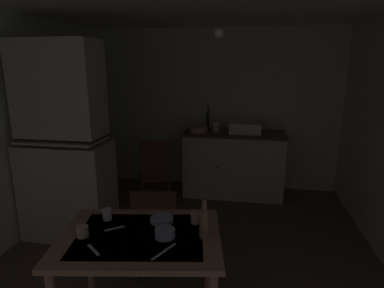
% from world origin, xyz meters
% --- Properties ---
extents(ground_plane, '(4.73, 4.73, 0.00)m').
position_xyz_m(ground_plane, '(0.00, 0.00, 0.00)').
color(ground_plane, brown).
extents(wall_back, '(3.83, 0.10, 2.39)m').
position_xyz_m(wall_back, '(0.00, 1.90, 1.20)').
color(wall_back, beige).
rests_on(wall_back, ground).
extents(wall_left, '(0.10, 3.80, 2.39)m').
position_xyz_m(wall_left, '(-1.91, 0.00, 1.20)').
color(wall_left, beige).
rests_on(wall_left, ground).
extents(hutch_cabinet, '(0.93, 0.50, 2.11)m').
position_xyz_m(hutch_cabinet, '(-1.38, 0.03, 0.99)').
color(hutch_cabinet, beige).
rests_on(hutch_cabinet, ground).
extents(counter_cabinet, '(1.43, 0.64, 0.93)m').
position_xyz_m(counter_cabinet, '(0.35, 1.53, 0.46)').
color(counter_cabinet, beige).
rests_on(counter_cabinet, ground).
extents(sink_basin, '(0.44, 0.34, 0.15)m').
position_xyz_m(sink_basin, '(0.50, 1.53, 1.00)').
color(sink_basin, white).
rests_on(sink_basin, counter_cabinet).
extents(hand_pump, '(0.05, 0.27, 0.39)m').
position_xyz_m(hand_pump, '(-0.05, 1.57, 1.09)').
color(hand_pump, '#232328').
rests_on(hand_pump, counter_cabinet).
extents(mixing_bowl_counter, '(0.27, 0.27, 0.08)m').
position_xyz_m(mixing_bowl_counter, '(-0.16, 1.48, 0.96)').
color(mixing_bowl_counter, tan).
rests_on(mixing_bowl_counter, counter_cabinet).
extents(stoneware_crock, '(0.10, 0.10, 0.15)m').
position_xyz_m(stoneware_crock, '(0.08, 1.53, 1.00)').
color(stoneware_crock, beige).
rests_on(stoneware_crock, counter_cabinet).
extents(dining_table, '(1.18, 0.93, 0.76)m').
position_xyz_m(dining_table, '(-0.16, -1.12, 0.65)').
color(dining_table, '#A37F5F').
rests_on(dining_table, ground).
extents(chair_far_side, '(0.46, 0.46, 0.86)m').
position_xyz_m(chair_far_side, '(-0.23, -0.50, 0.46)').
color(chair_far_side, '#4A2E21').
rests_on(chair_far_side, ground).
extents(chair_by_counter, '(0.52, 0.52, 0.96)m').
position_xyz_m(chair_by_counter, '(-0.64, 0.83, 0.50)').
color(chair_by_counter, '#493228').
rests_on(chair_by_counter, ground).
extents(serving_bowl_wide, '(0.17, 0.17, 0.03)m').
position_xyz_m(serving_bowl_wide, '(-0.06, -0.92, 0.77)').
color(serving_bowl_wide, '#9EB2C6').
rests_on(serving_bowl_wide, dining_table).
extents(soup_bowl_small, '(0.14, 0.14, 0.06)m').
position_xyz_m(soup_bowl_small, '(0.01, -1.12, 0.79)').
color(soup_bowl_small, '#9EB2C6').
rests_on(soup_bowl_small, dining_table).
extents(teacup_mint, '(0.07, 0.07, 0.09)m').
position_xyz_m(teacup_mint, '(0.18, -0.90, 0.80)').
color(teacup_mint, tan).
rests_on(teacup_mint, dining_table).
extents(teacup_cream, '(0.07, 0.07, 0.08)m').
position_xyz_m(teacup_cream, '(-0.47, -0.96, 0.80)').
color(teacup_cream, white).
rests_on(teacup_cream, dining_table).
extents(mug_tall, '(0.08, 0.08, 0.07)m').
position_xyz_m(mug_tall, '(-0.53, -1.21, 0.79)').
color(mug_tall, beige).
rests_on(mug_tall, dining_table).
extents(glass_bottle, '(0.06, 0.06, 0.27)m').
position_xyz_m(glass_bottle, '(0.27, -1.08, 0.87)').
color(glass_bottle, olive).
rests_on(glass_bottle, dining_table).
extents(table_knife, '(0.11, 0.20, 0.00)m').
position_xyz_m(table_knife, '(0.05, -1.29, 0.76)').
color(table_knife, silver).
rests_on(table_knife, dining_table).
extents(teaspoon_near_bowl, '(0.13, 0.11, 0.00)m').
position_xyz_m(teaspoon_near_bowl, '(-0.38, -1.35, 0.76)').
color(teaspoon_near_bowl, beige).
rests_on(teaspoon_near_bowl, dining_table).
extents(teaspoon_by_cup, '(0.12, 0.10, 0.00)m').
position_xyz_m(teaspoon_by_cup, '(-0.36, -1.08, 0.76)').
color(teaspoon_by_cup, beige).
rests_on(teaspoon_by_cup, dining_table).
extents(pendant_bulb, '(0.08, 0.08, 0.08)m').
position_xyz_m(pendant_bulb, '(0.26, -0.19, 2.12)').
color(pendant_bulb, '#F9EFCC').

